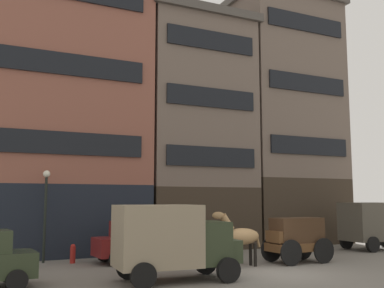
% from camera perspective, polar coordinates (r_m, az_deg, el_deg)
% --- Properties ---
extents(ground_plane, '(120.00, 120.00, 0.00)m').
position_cam_1_polar(ground_plane, '(18.09, 10.57, -15.86)').
color(ground_plane, slate).
extents(building_far_left, '(9.80, 5.53, 15.76)m').
position_cam_1_polar(building_far_left, '(25.29, -16.74, 4.94)').
color(building_far_left, black).
rests_on(building_far_left, ground_plane).
extents(building_center_left, '(7.00, 5.53, 14.02)m').
position_cam_1_polar(building_center_left, '(27.44, 0.07, 1.89)').
color(building_center_left, '#33281E').
rests_on(building_center_left, ground_plane).
extents(building_center_right, '(7.42, 5.53, 16.55)m').
position_cam_1_polar(building_center_right, '(31.16, 11.59, 3.33)').
color(building_center_right, '#33281E').
rests_on(building_center_right, ground_plane).
extents(cargo_wagon, '(2.92, 1.54, 1.98)m').
position_cam_1_polar(cargo_wagon, '(21.09, 13.07, -11.37)').
color(cargo_wagon, brown).
rests_on(cargo_wagon, ground_plane).
extents(draft_horse, '(2.34, 0.62, 2.30)m').
position_cam_1_polar(draft_horse, '(19.41, 6.06, -11.54)').
color(draft_horse, '#937047').
rests_on(draft_horse, ground_plane).
extents(delivery_truck_near, '(4.43, 2.31, 2.62)m').
position_cam_1_polar(delivery_truck_near, '(15.98, -2.41, -12.01)').
color(delivery_truck_near, '#2D3823').
rests_on(delivery_truck_near, ground_plane).
extents(delivery_truck_far, '(4.35, 2.13, 2.62)m').
position_cam_1_polar(delivery_truck_far, '(27.84, 22.31, -9.36)').
color(delivery_truck_far, '#7A6B4C').
rests_on(delivery_truck_far, ground_plane).
extents(sedan_parked_curb, '(3.79, 2.04, 1.83)m').
position_cam_1_polar(sedan_parked_curb, '(20.89, -7.20, -12.18)').
color(sedan_parked_curb, maroon).
rests_on(sedan_parked_curb, ground_plane).
extents(pedestrian_officer, '(0.44, 0.44, 1.79)m').
position_cam_1_polar(pedestrian_officer, '(23.61, 11.55, -11.33)').
color(pedestrian_officer, '#38332D').
rests_on(pedestrian_officer, ground_plane).
extents(streetlamp_curbside, '(0.32, 0.32, 4.12)m').
position_cam_1_polar(streetlamp_curbside, '(21.50, -18.09, -7.05)').
color(streetlamp_curbside, black).
rests_on(streetlamp_curbside, ground_plane).
extents(fire_hydrant_curbside, '(0.24, 0.24, 0.83)m').
position_cam_1_polar(fire_hydrant_curbside, '(21.15, -14.89, -13.26)').
color(fire_hydrant_curbside, maroon).
rests_on(fire_hydrant_curbside, ground_plane).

